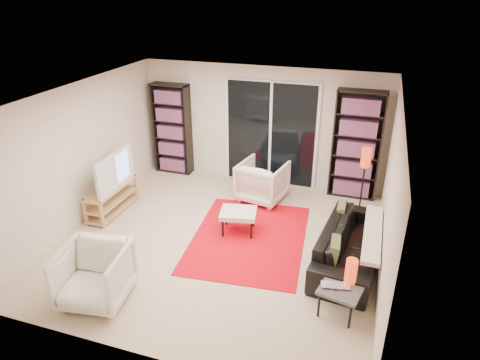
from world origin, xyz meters
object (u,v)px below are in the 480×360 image
object	(u,v)px
bookshelf_left	(172,129)
tv_stand	(112,199)
sofa	(352,244)
floor_lamp	(365,165)
side_table	(341,290)
bookshelf_right	(356,146)
ottoman	(238,214)
armchair_back	(262,181)
armchair_front	(94,275)

from	to	relation	value
bookshelf_left	tv_stand	xyz separation A→B (m)	(-0.26, -2.03, -0.71)
sofa	floor_lamp	xyz separation A→B (m)	(0.03, 1.57, 0.66)
bookshelf_left	side_table	bearing A→B (deg)	-40.66
bookshelf_right	ottoman	world-z (taller)	bookshelf_right
armchair_back	bookshelf_right	bearing A→B (deg)	-146.13
armchair_back	side_table	bearing A→B (deg)	133.36
armchair_front	ottoman	xyz separation A→B (m)	(1.26, 2.19, -0.05)
armchair_front	ottoman	world-z (taller)	armchair_front
armchair_back	side_table	xyz separation A→B (m)	(1.77, -2.72, -0.03)
bookshelf_left	bookshelf_right	xyz separation A→B (m)	(3.85, -0.00, 0.07)
armchair_back	ottoman	size ratio (longest dim) A/B	1.26
armchair_front	side_table	world-z (taller)	armchair_front
sofa	bookshelf_right	bearing A→B (deg)	10.95
bookshelf_right	sofa	size ratio (longest dim) A/B	1.00
armchair_front	floor_lamp	size ratio (longest dim) A/B	0.68
tv_stand	side_table	bearing A→B (deg)	-18.18
side_table	floor_lamp	bearing A→B (deg)	88.60
side_table	armchair_back	bearing A→B (deg)	123.12
armchair_front	ottoman	size ratio (longest dim) A/B	1.28
armchair_back	tv_stand	bearing A→B (deg)	38.26
tv_stand	armchair_front	xyz separation A→B (m)	(1.15, -2.14, 0.13)
sofa	ottoman	world-z (taller)	sofa
armchair_front	armchair_back	bearing A→B (deg)	60.46
tv_stand	floor_lamp	bearing A→B (deg)	17.24
armchair_back	armchair_front	size ratio (longest dim) A/B	0.98
armchair_back	bookshelf_left	bearing A→B (deg)	-7.56
tv_stand	armchair_front	size ratio (longest dim) A/B	1.40
armchair_back	side_table	distance (m)	3.24
armchair_front	bookshelf_right	bearing A→B (deg)	46.14
armchair_back	armchair_front	world-z (taller)	armchair_front
bookshelf_right	ottoman	bearing A→B (deg)	-130.40
bookshelf_left	tv_stand	world-z (taller)	bookshelf_left
sofa	armchair_front	size ratio (longest dim) A/B	2.42
bookshelf_right	side_table	size ratio (longest dim) A/B	3.48
armchair_front	side_table	size ratio (longest dim) A/B	1.44
armchair_front	tv_stand	bearing A→B (deg)	109.73
bookshelf_left	tv_stand	size ratio (longest dim) A/B	1.61
armchair_back	armchair_front	bearing A→B (deg)	79.26
bookshelf_left	armchair_back	distance (m)	2.41
floor_lamp	armchair_front	bearing A→B (deg)	-132.29
armchair_back	ottoman	world-z (taller)	armchair_back
armchair_front	ottoman	bearing A→B (deg)	51.41
bookshelf_right	armchair_back	world-z (taller)	bookshelf_right
bookshelf_right	ottoman	xyz separation A→B (m)	(-1.69, -1.99, -0.70)
bookshelf_left	sofa	xyz separation A→B (m)	(4.03, -2.26, -0.67)
floor_lamp	bookshelf_left	bearing A→B (deg)	170.32
bookshelf_left	tv_stand	bearing A→B (deg)	-97.28
sofa	side_table	xyz separation A→B (m)	(-0.04, -1.17, 0.05)
armchair_back	floor_lamp	world-z (taller)	floor_lamp
bookshelf_right	sofa	distance (m)	2.39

